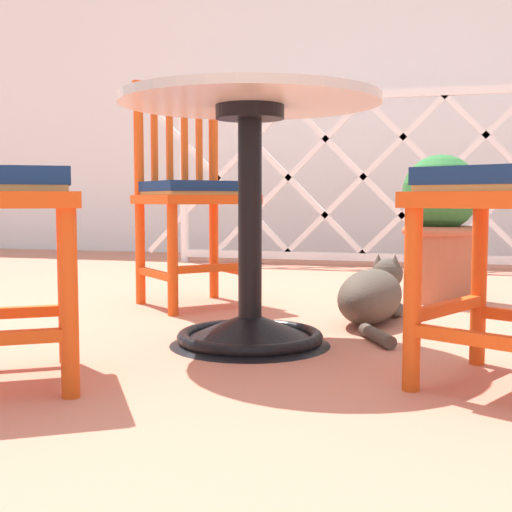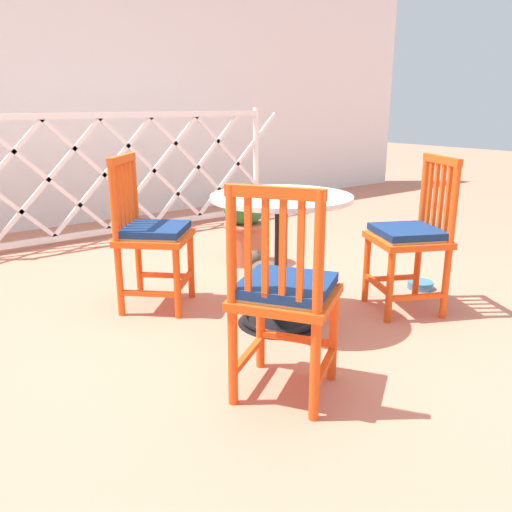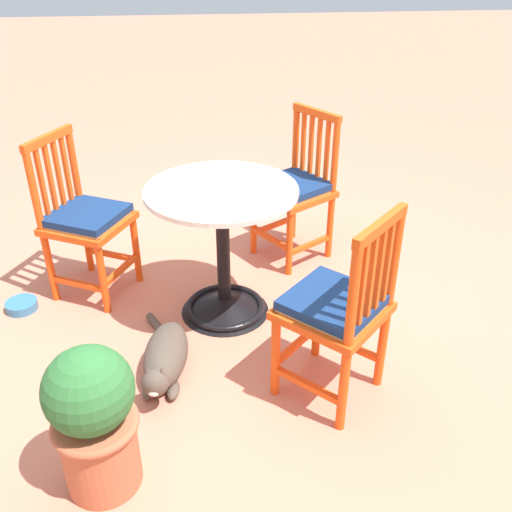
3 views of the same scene
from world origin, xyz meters
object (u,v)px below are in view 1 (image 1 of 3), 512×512
Objects in this scene: cafe_table at (250,250)px; terracotta_planter at (440,224)px; tabby_cat at (374,295)px; orange_chair_near_fence at (192,196)px.

terracotta_planter is (0.52, 1.05, 0.04)m from cafe_table.
terracotta_planter is at bearing 69.29° from tabby_cat.
cafe_table reaches higher than terracotta_planter.
cafe_table is 1.18m from terracotta_planter.
orange_chair_near_fence is at bearing 123.37° from cafe_table.
orange_chair_near_fence reaches higher than tabby_cat.
cafe_table is 1.02× the size of tabby_cat.
terracotta_planter is (0.96, 0.39, -0.12)m from orange_chair_near_fence.
orange_chair_near_fence is 1.05m from terracotta_planter.
cafe_table is at bearing -56.63° from orange_chair_near_fence.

